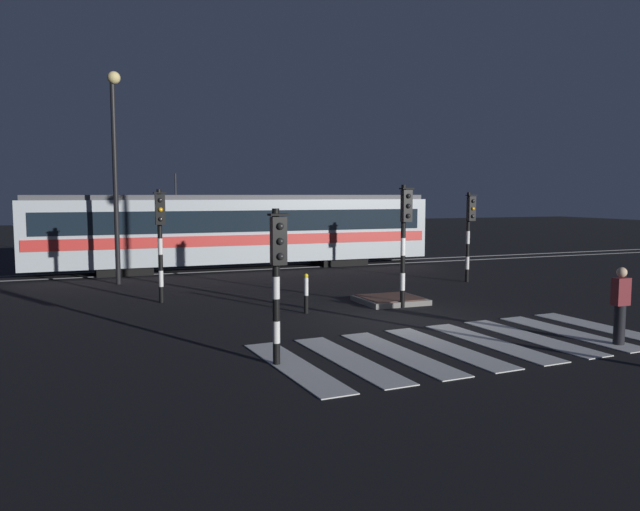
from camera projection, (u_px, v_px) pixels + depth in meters
ground_plane at (401, 320)px, 16.49m from camera, size 120.00×120.00×0.00m
rail_near at (268, 269)px, 27.58m from camera, size 80.00×0.12×0.03m
rail_far at (259, 266)px, 28.91m from camera, size 80.00×0.12×0.03m
crosswalk_zebra at (468, 345)px, 13.68m from camera, size 9.12×4.47×0.02m
traffic_island at (390, 300)px, 19.06m from camera, size 1.85×1.79×0.18m
traffic_light_corner_far_left at (160, 228)px, 18.78m from camera, size 0.36×0.42×3.42m
traffic_light_corner_far_right at (470, 223)px, 23.29m from camera, size 0.36×0.42×3.35m
traffic_light_median_centre at (405, 227)px, 17.93m from camera, size 0.36×0.42×3.55m
traffic_light_corner_near_left at (277, 263)px, 11.83m from camera, size 0.36×0.42×3.01m
street_lamp_trackside_left at (115, 154)px, 22.34m from camera, size 0.44×1.21×7.47m
tram at (237, 229)px, 27.63m from camera, size 17.70×2.58×4.15m
pedestrian_waiting_at_kerb at (620, 305)px, 13.62m from camera, size 0.36×0.24×1.71m
bollard_island_edge at (306, 293)px, 17.29m from camera, size 0.12×0.12×1.11m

